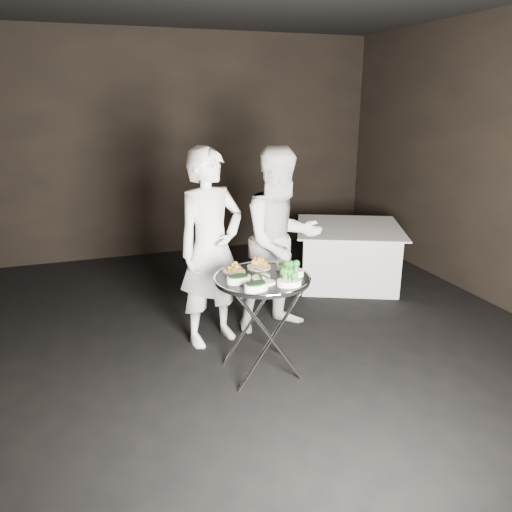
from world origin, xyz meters
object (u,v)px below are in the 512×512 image
object	(u,v)px
tray_stand	(262,321)
waiter_right	(281,241)
serving_tray	(262,279)
waiter_left	(211,249)
dining_table	(348,254)

from	to	relation	value
tray_stand	waiter_right	distance (m)	0.97
serving_tray	waiter_left	bearing A→B (deg)	108.88
serving_tray	dining_table	distance (m)	2.39
tray_stand	waiter_left	xyz separation A→B (m)	(-0.23, 0.69, 0.43)
serving_tray	waiter_right	world-z (taller)	waiter_right
serving_tray	dining_table	xyz separation A→B (m)	(1.68, 1.64, -0.47)
serving_tray	waiter_left	world-z (taller)	waiter_left
serving_tray	tray_stand	bearing A→B (deg)	26.57
waiter_left	dining_table	xyz separation A→B (m)	(1.91, 0.96, -0.53)
dining_table	waiter_right	bearing A→B (deg)	-143.81
tray_stand	serving_tray	bearing A→B (deg)	-153.43
tray_stand	waiter_left	world-z (taller)	waiter_left
tray_stand	waiter_left	bearing A→B (deg)	108.88
tray_stand	dining_table	bearing A→B (deg)	44.43
waiter_left	waiter_right	bearing A→B (deg)	-13.94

